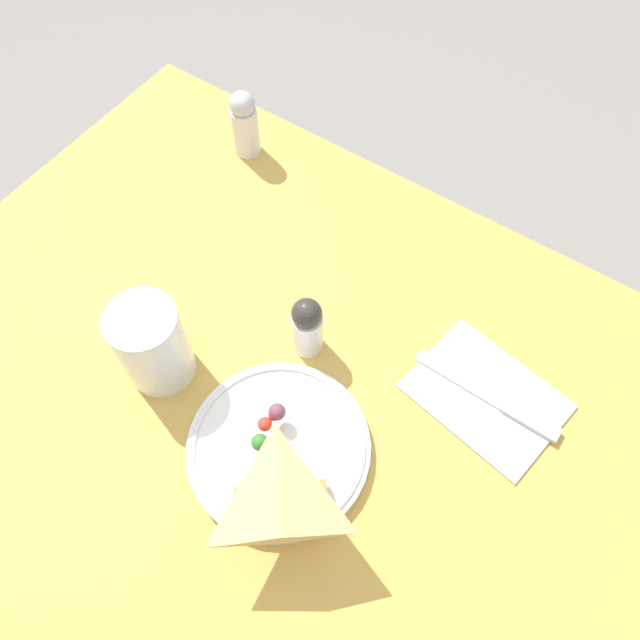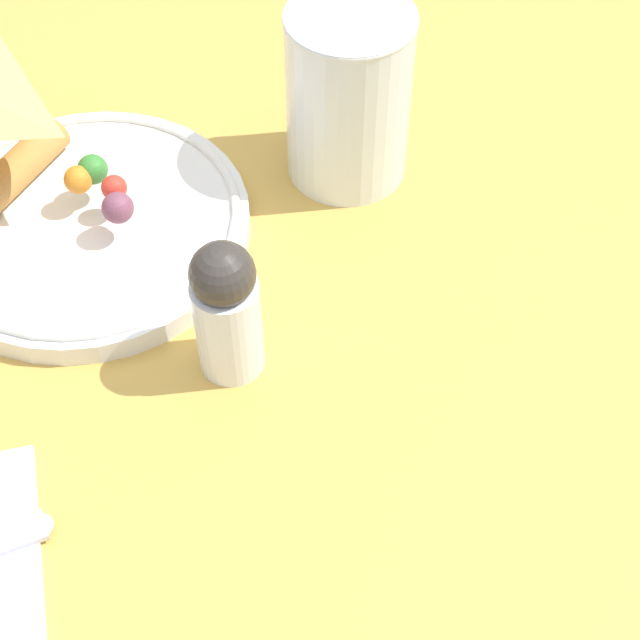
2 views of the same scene
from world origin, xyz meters
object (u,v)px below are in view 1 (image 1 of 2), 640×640
dining_table (271,420)px  butter_knife (494,399)px  napkin_folded (486,396)px  plate_pizza (278,448)px  milk_glass (153,346)px  salt_shaker (245,123)px  pepper_shaker (307,326)px

dining_table → butter_knife: (-0.24, -0.14, 0.13)m
napkin_folded → butter_knife: bearing=178.9°
plate_pizza → milk_glass: 0.19m
dining_table → butter_knife: butter_knife is taller
plate_pizza → butter_knife: plate_pizza is taller
milk_glass → napkin_folded: 0.41m
milk_glass → plate_pizza: bearing=177.7°
dining_table → napkin_folded: bearing=-149.3°
butter_knife → salt_shaker: size_ratio=1.76×
napkin_folded → pepper_shaker: pepper_shaker is taller
dining_table → milk_glass: bearing=23.5°
butter_knife → salt_shaker: bearing=-17.3°
dining_table → salt_shaker: 0.44m
napkin_folded → milk_glass: bearing=28.4°
salt_shaker → pepper_shaker: salt_shaker is taller
dining_table → milk_glass: 0.22m
salt_shaker → pepper_shaker: bearing=139.7°
pepper_shaker → dining_table: bearing=80.7°
butter_knife → napkin_folded: bearing=-0.0°
napkin_folded → butter_knife: (-0.01, 0.00, 0.00)m
dining_table → plate_pizza: 0.16m
plate_pizza → napkin_folded: bearing=-130.4°
dining_table → salt_shaker: size_ratio=9.15×
dining_table → napkin_folded: size_ratio=5.07×
dining_table → butter_knife: size_ratio=5.19×
napkin_folded → dining_table: bearing=30.7°
plate_pizza → salt_shaker: size_ratio=1.95×
napkin_folded → pepper_shaker: bearing=15.9°
plate_pizza → pepper_shaker: (0.05, -0.14, 0.03)m
milk_glass → pepper_shaker: 0.18m
plate_pizza → butter_knife: size_ratio=1.11×
milk_glass → salt_shaker: bearing=-68.7°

